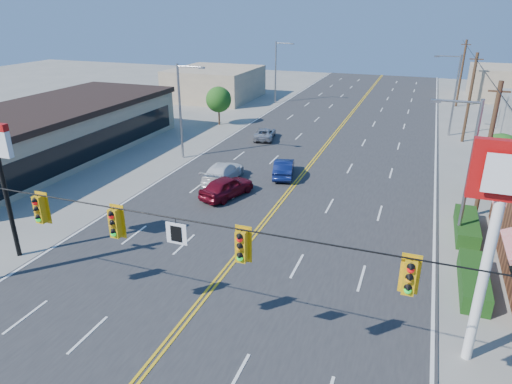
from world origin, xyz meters
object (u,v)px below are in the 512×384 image
(signal_span, at_px, (144,242))
(car_magenta, at_px, (227,187))
(kfc_pylon, at_px, (498,213))
(car_white, at_px, (223,173))
(car_silver, at_px, (265,134))
(car_blue, at_px, (284,169))

(signal_span, xyz_separation_m, car_magenta, (-3.66, 15.13, -4.15))
(kfc_pylon, height_order, car_white, kfc_pylon)
(signal_span, bearing_deg, kfc_pylon, 19.78)
(car_silver, bearing_deg, car_white, 83.12)
(car_magenta, distance_m, car_silver, 15.01)
(car_white, bearing_deg, car_blue, -149.34)
(car_magenta, relative_size, car_silver, 1.09)
(signal_span, relative_size, car_silver, 6.11)
(kfc_pylon, relative_size, car_blue, 2.07)
(car_magenta, bearing_deg, car_blue, -97.75)
(car_magenta, xyz_separation_m, car_silver, (-2.41, 14.81, -0.18))
(car_blue, xyz_separation_m, car_silver, (-4.90, 9.54, -0.12))
(car_magenta, relative_size, car_blue, 1.06)
(signal_span, bearing_deg, car_magenta, 103.61)
(kfc_pylon, bearing_deg, car_silver, 123.53)
(kfc_pylon, distance_m, car_silver, 31.60)
(car_white, relative_size, car_silver, 1.22)
(car_magenta, distance_m, car_blue, 5.83)
(kfc_pylon, relative_size, car_magenta, 1.96)
(kfc_pylon, xyz_separation_m, car_white, (-16.29, 13.86, -5.34))
(car_blue, relative_size, car_white, 0.85)
(signal_span, distance_m, car_blue, 20.86)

